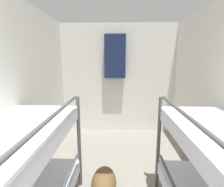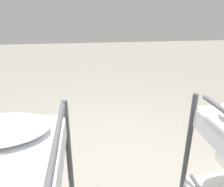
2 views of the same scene
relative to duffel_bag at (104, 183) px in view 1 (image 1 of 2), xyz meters
The scene contains 3 objects.
wall_back 2.29m from the duffel_bag, 85.13° to the left, with size 2.60×0.06×2.38m.
duffel_bag is the anchor object (origin of this frame).
hanging_coat 2.43m from the duffel_bag, 86.88° to the left, with size 0.44×0.12×0.90m.
Camera 1 is at (-0.02, 0.38, 1.60)m, focal length 28.00 mm.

